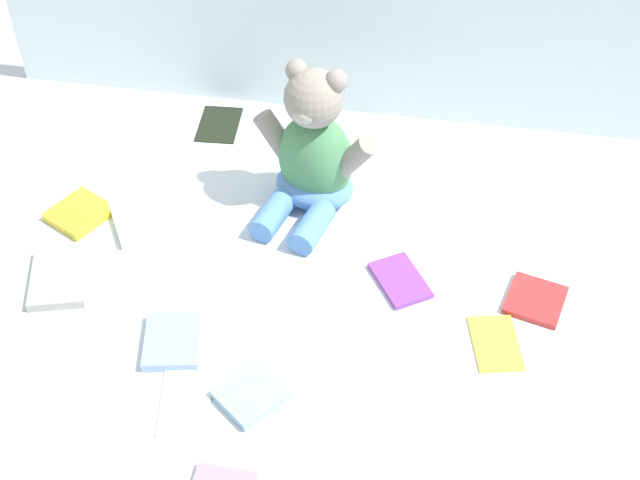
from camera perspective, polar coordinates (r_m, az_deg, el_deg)
The scene contains 13 objects.
ground_plane at distance 1.65m, azimuth 1.25°, elevation -0.14°, with size 3.20×3.20×0.00m, color silver.
teddy_bear at distance 1.66m, azimuth -0.46°, elevation 5.49°, with size 0.25×0.25×0.30m.
book_case_0 at distance 1.52m, azimuth 11.31°, elevation -6.52°, with size 0.08×0.12×0.01m, color yellow.
book_case_1 at distance 1.72m, azimuth -11.79°, elevation 1.29°, with size 0.08×0.13×0.02m, color white.
book_case_2 at distance 1.42m, azimuth -4.54°, elevation -9.96°, with size 0.09×0.09×0.02m, color #8DB4D5.
book_case_3 at distance 1.88m, azimuth 2.87°, elevation 6.62°, with size 0.09×0.14×0.01m, color white.
book_case_4 at distance 1.50m, azimuth -9.55°, elevation -6.49°, with size 0.09×0.11×0.02m, color #89A6D5.
book_case_5 at distance 1.43m, azimuth -8.71°, elevation -10.29°, with size 0.08×0.13×0.01m, color white.
book_case_6 at distance 1.93m, azimuth -6.55°, elevation 7.48°, with size 0.09×0.13×0.01m, color black.
book_case_7 at distance 1.59m, azimuth 13.78°, elevation -3.80°, with size 0.10×0.10×0.01m, color red.
book_case_8 at distance 1.58m, azimuth 5.21°, elevation -2.62°, with size 0.08×0.12×0.01m, color purple.
book_case_9 at distance 1.76m, azimuth -15.30°, elevation 1.68°, with size 0.10×0.10×0.02m, color yellow.
book_case_10 at distance 1.64m, azimuth -16.52°, elevation -2.37°, with size 0.10×0.14×0.02m, color #9E9F95.
Camera 1 is at (0.16, -1.16, 1.17)m, focal length 49.42 mm.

